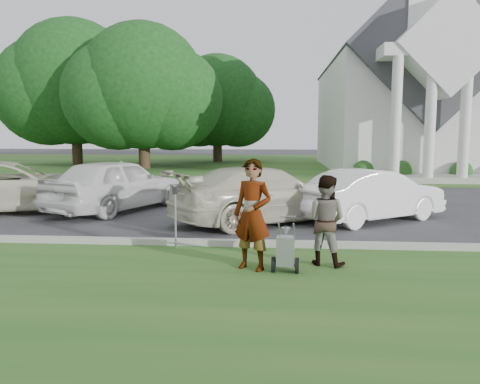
# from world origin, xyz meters

# --- Properties ---
(ground) EXTENTS (120.00, 120.00, 0.00)m
(ground) POSITION_xyz_m (0.00, 0.00, 0.00)
(ground) COLOR #333335
(ground) RESTS_ON ground
(grass_strip) EXTENTS (80.00, 7.00, 0.01)m
(grass_strip) POSITION_xyz_m (0.00, -3.00, 0.01)
(grass_strip) COLOR #22571E
(grass_strip) RESTS_ON ground
(church_lawn) EXTENTS (80.00, 30.00, 0.01)m
(church_lawn) POSITION_xyz_m (0.00, 27.00, 0.01)
(church_lawn) COLOR #22571E
(church_lawn) RESTS_ON ground
(curb) EXTENTS (80.00, 0.18, 0.15)m
(curb) POSITION_xyz_m (0.00, 0.55, 0.07)
(curb) COLOR #9E9E93
(curb) RESTS_ON ground
(church) EXTENTS (9.19, 19.00, 24.10)m
(church) POSITION_xyz_m (9.00, 23.11, 5.94)
(church) COLOR white
(church) RESTS_ON ground
(tree_left) EXTENTS (10.63, 8.40, 9.71)m
(tree_left) POSITION_xyz_m (-8.01, 21.99, 5.11)
(tree_left) COLOR #332316
(tree_left) RESTS_ON ground
(tree_far) EXTENTS (11.64, 9.20, 10.73)m
(tree_far) POSITION_xyz_m (-14.01, 24.99, 5.69)
(tree_far) COLOR #332316
(tree_far) RESTS_ON ground
(tree_back) EXTENTS (9.61, 7.60, 8.89)m
(tree_back) POSITION_xyz_m (-4.01, 29.99, 4.73)
(tree_back) COLOR #332316
(tree_back) RESTS_ON ground
(striping_cart) EXTENTS (0.49, 0.96, 0.87)m
(striping_cart) POSITION_xyz_m (1.11, -1.25, 0.37)
(striping_cart) COLOR black
(striping_cart) RESTS_ON ground
(person_left) EXTENTS (0.85, 0.73, 1.97)m
(person_left) POSITION_xyz_m (0.53, -1.11, 0.98)
(person_left) COLOR #999999
(person_left) RESTS_ON ground
(person_right) EXTENTS (0.98, 0.88, 1.66)m
(person_right) POSITION_xyz_m (1.83, -0.71, 0.83)
(person_right) COLOR #999999
(person_right) RESTS_ON ground
(parking_meter_near) EXTENTS (0.10, 0.09, 1.35)m
(parking_meter_near) POSITION_xyz_m (-1.15, 0.28, 0.85)
(parking_meter_near) COLOR #97999F
(parking_meter_near) RESTS_ON ground
(car_a) EXTENTS (6.15, 4.55, 1.55)m
(car_a) POSITION_xyz_m (-7.27, 4.59, 0.78)
(car_a) COLOR beige
(car_a) RESTS_ON ground
(car_b) EXTENTS (3.76, 5.26, 1.66)m
(car_b) POSITION_xyz_m (-4.03, 4.94, 0.83)
(car_b) COLOR white
(car_b) RESTS_ON ground
(car_c) EXTENTS (5.50, 4.75, 1.52)m
(car_c) POSITION_xyz_m (0.59, 3.43, 0.76)
(car_c) COLOR beige
(car_c) RESTS_ON ground
(car_d) EXTENTS (4.44, 3.73, 1.43)m
(car_d) POSITION_xyz_m (3.59, 3.83, 0.72)
(car_d) COLOR white
(car_d) RESTS_ON ground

